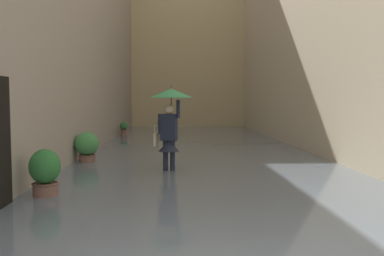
{
  "coord_description": "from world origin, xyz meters",
  "views": [
    {
      "loc": [
        0.77,
        3.13,
        1.83
      ],
      "look_at": [
        0.37,
        -6.94,
        1.13
      ],
      "focal_mm": 38.67,
      "sensor_mm": 36.0,
      "label": 1
    }
  ],
  "objects_px": {
    "person_wading": "(170,112)",
    "potted_plant_near_right": "(124,129)",
    "potted_plant_mid_right": "(87,147)",
    "potted_plant_far_right": "(45,173)"
  },
  "relations": [
    {
      "from": "potted_plant_near_right",
      "to": "person_wading",
      "type": "bearing_deg",
      "value": 103.3
    },
    {
      "from": "person_wading",
      "to": "potted_plant_mid_right",
      "type": "relative_size",
      "value": 2.31
    },
    {
      "from": "person_wading",
      "to": "potted_plant_mid_right",
      "type": "xyz_separation_m",
      "value": [
        2.33,
        -1.57,
        -1.0
      ]
    },
    {
      "from": "potted_plant_near_right",
      "to": "potted_plant_mid_right",
      "type": "distance_m",
      "value": 8.41
    },
    {
      "from": "person_wading",
      "to": "potted_plant_near_right",
      "type": "bearing_deg",
      "value": -76.7
    },
    {
      "from": "potted_plant_near_right",
      "to": "potted_plant_far_right",
      "type": "xyz_separation_m",
      "value": [
        -0.17,
        12.49,
        0.1
      ]
    },
    {
      "from": "potted_plant_mid_right",
      "to": "person_wading",
      "type": "bearing_deg",
      "value": 146.03
    },
    {
      "from": "person_wading",
      "to": "potted_plant_far_right",
      "type": "distance_m",
      "value": 3.49
    },
    {
      "from": "person_wading",
      "to": "potted_plant_near_right",
      "type": "xyz_separation_m",
      "value": [
        2.36,
        -9.98,
        -1.11
      ]
    },
    {
      "from": "person_wading",
      "to": "potted_plant_near_right",
      "type": "distance_m",
      "value": 10.31
    }
  ]
}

